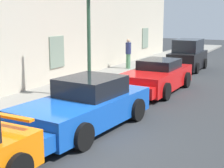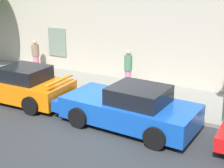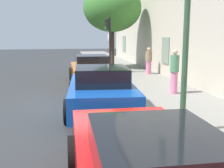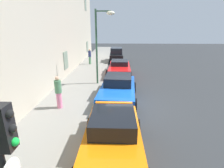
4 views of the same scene
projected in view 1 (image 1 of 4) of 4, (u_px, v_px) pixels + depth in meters
name	position (u px, v px, depth m)	size (l,w,h in m)	color
ground_plane	(89.00, 139.00, 9.30)	(80.00, 80.00, 0.00)	#2B2D30
sportscar_yellow_flank	(81.00, 108.00, 9.98)	(5.19, 2.54, 1.49)	#144CB2
sportscar_white_middle	(155.00, 78.00, 14.87)	(4.99, 2.20, 1.38)	red
hatchback_parked	(188.00, 56.00, 20.74)	(3.60, 1.86, 1.88)	black
pedestrian_strolling	(128.00, 53.00, 20.43)	(0.45, 0.45, 1.80)	#4C7F59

